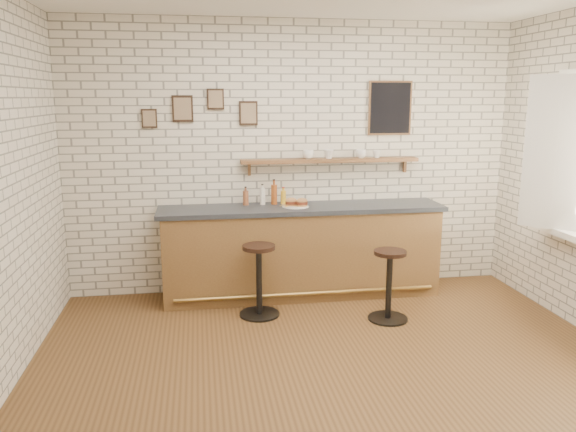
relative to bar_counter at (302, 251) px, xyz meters
name	(u,v)px	position (x,y,z in m)	size (l,w,h in m)	color
ground	(333,364)	(-0.04, -1.70, -0.51)	(5.00, 5.00, 0.00)	brown
bar_counter	(302,251)	(0.00, 0.00, 0.00)	(3.10, 0.65, 1.01)	brown
sandwich_plate	(295,206)	(-0.08, -0.03, 0.51)	(0.28, 0.28, 0.01)	white
ciabatta_sandwich	(297,202)	(-0.06, -0.03, 0.56)	(0.24, 0.16, 0.08)	#B67F4A
potato_chips	(294,206)	(-0.09, -0.03, 0.52)	(0.27, 0.19, 0.00)	gold
bitters_bottle_brown	(246,198)	(-0.60, 0.16, 0.59)	(0.06, 0.06, 0.20)	brown
bitters_bottle_white	(263,196)	(-0.41, 0.16, 0.60)	(0.06, 0.06, 0.23)	white
bitters_bottle_amber	(274,194)	(-0.28, 0.16, 0.62)	(0.07, 0.07, 0.28)	#944417
condiment_bottle_yellow	(283,197)	(-0.18, 0.16, 0.58)	(0.06, 0.06, 0.19)	gold
bar_stool_left	(259,278)	(-0.53, -0.54, -0.11)	(0.41, 0.41, 0.73)	black
bar_stool_right	(389,283)	(0.72, -0.85, -0.13)	(0.39, 0.39, 0.71)	black
wall_shelf	(330,161)	(0.36, 0.20, 0.97)	(2.00, 0.18, 0.18)	brown
shelf_cup_a	(308,155)	(0.11, 0.20, 1.04)	(0.12, 0.12, 0.10)	white
shelf_cup_b	(329,154)	(0.34, 0.20, 1.04)	(0.11, 0.11, 0.10)	white
shelf_cup_c	(361,154)	(0.71, 0.20, 1.04)	(0.12, 0.12, 0.10)	white
shelf_cup_d	(377,154)	(0.89, 0.20, 1.04)	(0.09, 0.09, 0.09)	white
back_wall_decor	(314,109)	(0.18, 0.28, 1.54)	(2.96, 0.02, 0.56)	black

